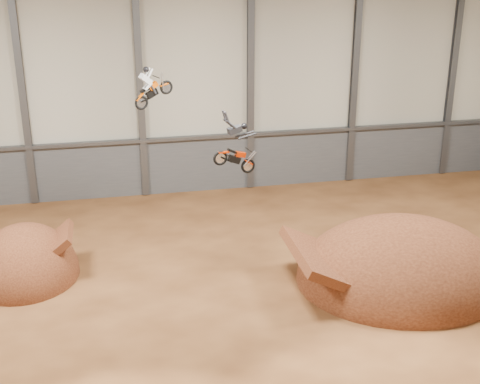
{
  "coord_description": "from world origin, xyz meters",
  "views": [
    {
      "loc": [
        -5.36,
        -24.46,
        15.3
      ],
      "look_at": [
        0.47,
        4.0,
        4.0
      ],
      "focal_mm": 50.0,
      "sensor_mm": 36.0,
      "label": 1
    }
  ],
  "objects_px": {
    "fmx_rider_b": "(232,143)",
    "takeoff_ramp": "(27,276)",
    "landing_ramp": "(400,279)",
    "fmx_rider_a": "(156,81)"
  },
  "relations": [
    {
      "from": "fmx_rider_b",
      "to": "takeoff_ramp",
      "type": "bearing_deg",
      "value": 157.27
    },
    {
      "from": "landing_ramp",
      "to": "fmx_rider_b",
      "type": "relative_size",
      "value": 3.55
    },
    {
      "from": "landing_ramp",
      "to": "fmx_rider_a",
      "type": "bearing_deg",
      "value": 155.28
    },
    {
      "from": "takeoff_ramp",
      "to": "landing_ramp",
      "type": "relative_size",
      "value": 0.58
    },
    {
      "from": "takeoff_ramp",
      "to": "landing_ramp",
      "type": "height_order",
      "value": "landing_ramp"
    },
    {
      "from": "fmx_rider_b",
      "to": "landing_ramp",
      "type": "bearing_deg",
      "value": -25.92
    },
    {
      "from": "fmx_rider_a",
      "to": "fmx_rider_b",
      "type": "bearing_deg",
      "value": -66.17
    },
    {
      "from": "landing_ramp",
      "to": "fmx_rider_b",
      "type": "distance_m",
      "value": 10.34
    },
    {
      "from": "takeoff_ramp",
      "to": "landing_ramp",
      "type": "distance_m",
      "value": 17.8
    },
    {
      "from": "landing_ramp",
      "to": "fmx_rider_b",
      "type": "height_order",
      "value": "fmx_rider_b"
    }
  ]
}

